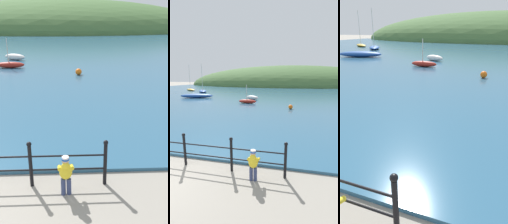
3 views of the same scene
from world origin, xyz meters
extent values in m
cube|color=#2D5B7A|center=(0.00, 32.00, 0.05)|extent=(80.00, 60.00, 0.10)
ellipsoid|color=#476B38|center=(0.00, 67.95, 0.00)|extent=(79.31, 43.62, 15.20)
cylinder|color=black|center=(0.54, 1.50, 0.55)|extent=(0.09, 0.09, 1.10)
sphere|color=black|center=(0.54, 1.50, 1.15)|extent=(0.12, 0.12, 0.12)
cylinder|color=black|center=(2.34, 1.50, 0.55)|extent=(0.09, 0.09, 1.10)
sphere|color=black|center=(2.34, 1.50, 1.15)|extent=(0.12, 0.12, 0.12)
cylinder|color=black|center=(4.14, 1.50, 0.55)|extent=(0.09, 0.09, 1.10)
sphere|color=black|center=(4.14, 1.50, 1.15)|extent=(0.12, 0.12, 0.12)
cylinder|color=navy|center=(3.12, 1.13, 0.21)|extent=(0.11, 0.11, 0.42)
cylinder|color=navy|center=(3.25, 1.14, 0.21)|extent=(0.11, 0.11, 0.42)
ellipsoid|color=yellow|center=(3.19, 1.14, 0.62)|extent=(0.32, 0.24, 0.40)
ellipsoid|color=yellow|center=(3.19, 1.08, 0.80)|extent=(0.21, 0.14, 0.18)
cylinder|color=yellow|center=(3.05, 1.22, 0.67)|extent=(0.12, 0.32, 0.19)
cylinder|color=yellow|center=(3.33, 1.24, 0.67)|extent=(0.12, 0.32, 0.19)
sphere|color=tan|center=(3.19, 1.14, 0.92)|extent=(0.17, 0.17, 0.17)
cylinder|color=#194CB2|center=(3.19, 1.14, 0.94)|extent=(0.17, 0.17, 0.04)
cylinder|color=silver|center=(3.19, 1.14, 0.98)|extent=(0.16, 0.16, 0.04)
ellipsoid|color=gold|center=(-20.09, 32.85, 0.30)|extent=(4.58, 4.31, 0.40)
cylinder|color=beige|center=(-20.28, 33.02, 3.25)|extent=(0.07, 0.07, 5.49)
ellipsoid|color=maroon|center=(-1.35, 16.23, 0.33)|extent=(2.17, 0.66, 0.46)
cylinder|color=beige|center=(-1.46, 16.23, 1.43)|extent=(0.07, 0.07, 1.73)
ellipsoid|color=#1E4793|center=(-14.63, 28.87, 0.34)|extent=(3.81, 4.84, 0.47)
cylinder|color=beige|center=(-14.50, 28.66, 3.21)|extent=(0.07, 0.07, 5.27)
ellipsoid|color=#1E4793|center=(-10.35, 19.77, 0.41)|extent=(5.01, 2.66, 0.61)
ellipsoid|color=silver|center=(-1.74, 19.95, 0.37)|extent=(2.18, 1.50, 0.55)
sphere|color=orange|center=(3.80, 13.54, 0.31)|extent=(0.43, 0.43, 0.43)
camera|label=1|loc=(3.37, -3.98, 3.99)|focal=42.00mm
camera|label=2|loc=(4.41, -3.64, 3.16)|focal=28.00mm
camera|label=3|loc=(5.41, -0.58, 3.01)|focal=35.00mm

